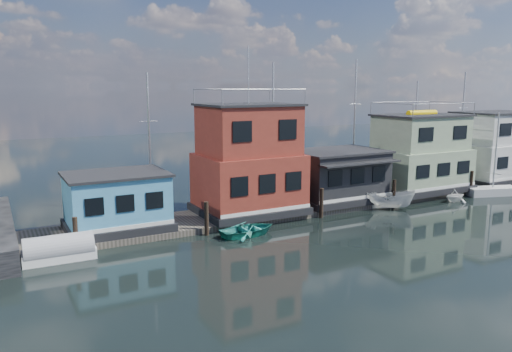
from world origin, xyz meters
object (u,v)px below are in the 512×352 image
houseboat_blue (117,201)px  dinghy_teal (249,229)px  houseboat_dark (337,175)px  houseboat_red (249,162)px  dinghy_white (455,195)px  motorboat (389,200)px  houseboat_green (419,154)px  houseboat_white (494,148)px  tarp_runabout (59,250)px  day_sailer (493,190)px

houseboat_blue → dinghy_teal: houseboat_blue is taller
dinghy_teal → houseboat_dark: bearing=-71.9°
houseboat_red → dinghy_white: houseboat_red is taller
houseboat_red → houseboat_dark: houseboat_red is taller
houseboat_blue → motorboat: (20.17, -3.15, -1.43)m
houseboat_green → dinghy_teal: houseboat_green is taller
houseboat_white → tarp_runabout: 40.74m
houseboat_dark → tarp_runabout: bearing=-171.3°
houseboat_green → motorboat: 7.59m
houseboat_red → day_sailer: size_ratio=1.64×
houseboat_red → day_sailer: (22.37, -3.59, -3.68)m
houseboat_red → houseboat_dark: 8.18m
dinghy_white → houseboat_red: bearing=77.1°
houseboat_dark → houseboat_green: 9.07m
houseboat_dark → houseboat_white: 19.03m
motorboat → houseboat_red: bearing=106.9°
houseboat_green → tarp_runabout: (-30.50, -3.32, -2.97)m
houseboat_dark → houseboat_red: bearing=179.9°
houseboat_blue → day_sailer: 32.12m
tarp_runabout → motorboat: size_ratio=0.95×
houseboat_dark → motorboat: bearing=-49.5°
dinghy_white → dinghy_teal: 19.51m
houseboat_green → day_sailer: size_ratio=1.16×
houseboat_green → houseboat_red: bearing=-180.0°
houseboat_blue → dinghy_white: (26.85, -3.83, -1.65)m
houseboat_red → motorboat: size_ratio=2.95×
tarp_runabout → motorboat: (24.17, 0.17, 0.20)m
houseboat_blue → houseboat_green: houseboat_green is taller
dinghy_teal → motorboat: bearing=-89.5°
motorboat → dinghy_teal: (-12.82, -0.96, -0.38)m
houseboat_dark → houseboat_white: size_ratio=0.88×
day_sailer → dinghy_white: bearing=-159.4°
tarp_runabout → motorboat: motorboat is taller
houseboat_blue → tarp_runabout: (-4.00, -3.32, -1.63)m
houseboat_red → dinghy_teal: houseboat_red is taller
houseboat_green → motorboat: size_ratio=2.09×
houseboat_red → dinghy_teal: 5.94m
houseboat_white → motorboat: bearing=-169.1°
houseboat_dark → dinghy_white: houseboat_dark is taller
tarp_runabout → dinghy_teal: 11.38m
houseboat_red → houseboat_blue: bearing=-180.0°
dinghy_teal → houseboat_red: bearing=-31.4°
dinghy_teal → day_sailer: day_sailer is taller
houseboat_blue → houseboat_red: 9.69m
houseboat_red → tarp_runabout: (-13.50, -3.32, -3.53)m
houseboat_white → dinghy_teal: 29.60m
houseboat_blue → day_sailer: size_ratio=0.88×
houseboat_dark → dinghy_teal: bearing=-158.0°
houseboat_blue → houseboat_red: (9.50, 0.00, 1.90)m
day_sailer → houseboat_dark: bearing=-176.1°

